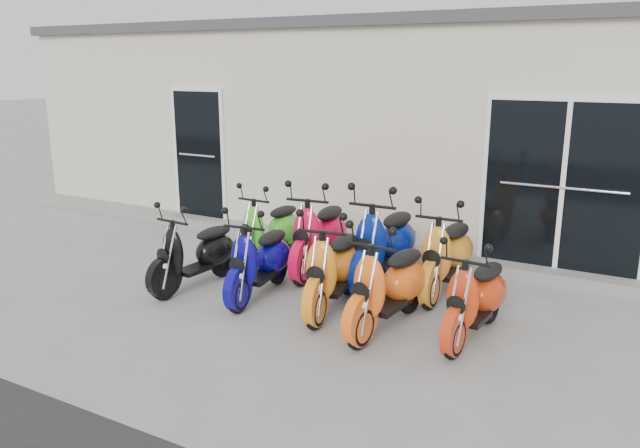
# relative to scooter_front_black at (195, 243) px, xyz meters

# --- Properties ---
(ground) EXTENTS (80.00, 80.00, 0.00)m
(ground) POSITION_rel_scooter_front_black_xyz_m (1.22, 0.34, -0.57)
(ground) COLOR gray
(ground) RESTS_ON ground
(building) EXTENTS (14.00, 6.00, 3.20)m
(building) POSITION_rel_scooter_front_black_xyz_m (1.22, 5.54, 1.03)
(building) COLOR beige
(building) RESTS_ON ground
(roof_cap) EXTENTS (14.20, 6.20, 0.16)m
(roof_cap) POSITION_rel_scooter_front_black_xyz_m (1.22, 5.54, 2.71)
(roof_cap) COLOR #3F3F42
(roof_cap) RESTS_ON building
(front_step) EXTENTS (14.00, 0.40, 0.15)m
(front_step) POSITION_rel_scooter_front_black_xyz_m (1.22, 2.36, -0.49)
(front_step) COLOR gray
(front_step) RESTS_ON ground
(door_left) EXTENTS (1.07, 0.08, 2.22)m
(door_left) POSITION_rel_scooter_front_black_xyz_m (-1.98, 2.51, 0.69)
(door_left) COLOR black
(door_left) RESTS_ON front_step
(door_right) EXTENTS (2.02, 0.08, 2.22)m
(door_right) POSITION_rel_scooter_front_black_xyz_m (3.82, 2.51, 0.69)
(door_right) COLOR black
(door_right) RESTS_ON front_step
(scooter_front_black) EXTENTS (0.68, 1.57, 1.13)m
(scooter_front_black) POSITION_rel_scooter_front_black_xyz_m (0.00, 0.00, 0.00)
(scooter_front_black) COLOR black
(scooter_front_black) RESTS_ON ground
(scooter_front_blue) EXTENTS (0.77, 1.63, 1.16)m
(scooter_front_blue) POSITION_rel_scooter_front_black_xyz_m (0.87, 0.12, 0.02)
(scooter_front_blue) COLOR #09057B
(scooter_front_blue) RESTS_ON ground
(scooter_front_orange_a) EXTENTS (0.86, 1.75, 1.24)m
(scooter_front_orange_a) POSITION_rel_scooter_front_black_xyz_m (1.82, 0.19, 0.05)
(scooter_front_orange_a) COLOR orange
(scooter_front_orange_a) RESTS_ON ground
(scooter_front_orange_b) EXTENTS (0.75, 1.71, 1.23)m
(scooter_front_orange_b) POSITION_rel_scooter_front_black_xyz_m (2.56, -0.01, 0.05)
(scooter_front_orange_b) COLOR #FF6216
(scooter_front_orange_b) RESTS_ON ground
(scooter_front_red) EXTENTS (0.68, 1.57, 1.13)m
(scooter_front_red) POSITION_rel_scooter_front_black_xyz_m (3.41, 0.18, -0.00)
(scooter_front_red) COLOR red
(scooter_front_red) RESTS_ON ground
(scooter_back_green) EXTENTS (0.63, 1.58, 1.15)m
(scooter_back_green) POSITION_rel_scooter_front_black_xyz_m (0.18, 1.37, 0.01)
(scooter_back_green) COLOR #45CA26
(scooter_back_green) RESTS_ON ground
(scooter_back_red) EXTENTS (0.85, 1.82, 1.30)m
(scooter_back_red) POSITION_rel_scooter_front_black_xyz_m (1.03, 1.27, 0.08)
(scooter_back_red) COLOR red
(scooter_back_red) RESTS_ON ground
(scooter_back_blue) EXTENTS (0.68, 1.84, 1.36)m
(scooter_back_blue) POSITION_rel_scooter_front_black_xyz_m (1.99, 1.23, 0.11)
(scooter_back_blue) COLOR navy
(scooter_back_blue) RESTS_ON ground
(scooter_back_yellow) EXTENTS (0.65, 1.71, 1.26)m
(scooter_back_yellow) POSITION_rel_scooter_front_black_xyz_m (2.75, 1.29, 0.06)
(scooter_back_yellow) COLOR orange
(scooter_back_yellow) RESTS_ON ground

